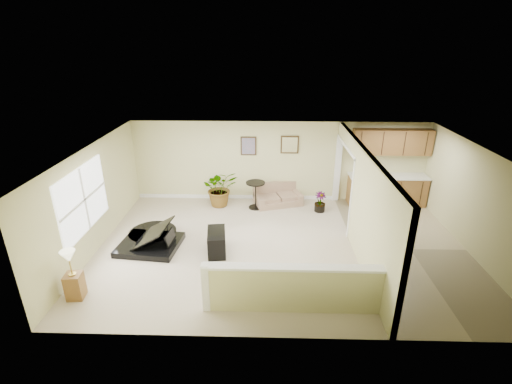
{
  "coord_description": "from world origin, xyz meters",
  "views": [
    {
      "loc": [
        -0.4,
        -7.94,
        4.78
      ],
      "look_at": [
        -0.65,
        0.4,
        1.31
      ],
      "focal_mm": 26.0,
      "sensor_mm": 36.0,
      "label": 1
    }
  ],
  "objects_px": {
    "palm_plant": "(220,188)",
    "small_plant": "(320,203)",
    "piano": "(148,225)",
    "accent_table": "(256,192)",
    "loveseat": "(278,194)",
    "lamp_stand": "(73,278)",
    "piano_bench": "(217,242)"
  },
  "relations": [
    {
      "from": "lamp_stand",
      "to": "palm_plant",
      "type": "bearing_deg",
      "value": 62.33
    },
    {
      "from": "loveseat",
      "to": "small_plant",
      "type": "distance_m",
      "value": 1.34
    },
    {
      "from": "piano",
      "to": "accent_table",
      "type": "distance_m",
      "value": 3.41
    },
    {
      "from": "palm_plant",
      "to": "small_plant",
      "type": "height_order",
      "value": "palm_plant"
    },
    {
      "from": "accent_table",
      "to": "small_plant",
      "type": "distance_m",
      "value": 1.95
    },
    {
      "from": "small_plant",
      "to": "lamp_stand",
      "type": "height_order",
      "value": "lamp_stand"
    },
    {
      "from": "accent_table",
      "to": "small_plant",
      "type": "height_order",
      "value": "accent_table"
    },
    {
      "from": "accent_table",
      "to": "piano",
      "type": "bearing_deg",
      "value": -138.79
    },
    {
      "from": "piano_bench",
      "to": "accent_table",
      "type": "bearing_deg",
      "value": 71.48
    },
    {
      "from": "piano",
      "to": "small_plant",
      "type": "distance_m",
      "value": 4.95
    },
    {
      "from": "accent_table",
      "to": "palm_plant",
      "type": "height_order",
      "value": "palm_plant"
    },
    {
      "from": "loveseat",
      "to": "lamp_stand",
      "type": "xyz_separation_m",
      "value": [
        -4.12,
        -4.67,
        0.15
      ]
    },
    {
      "from": "piano_bench",
      "to": "piano",
      "type": "bearing_deg",
      "value": 170.11
    },
    {
      "from": "piano",
      "to": "palm_plant",
      "type": "bearing_deg",
      "value": 64.46
    },
    {
      "from": "lamp_stand",
      "to": "piano",
      "type": "bearing_deg",
      "value": 67.25
    },
    {
      "from": "piano",
      "to": "loveseat",
      "type": "distance_m",
      "value": 4.18
    },
    {
      "from": "loveseat",
      "to": "accent_table",
      "type": "xyz_separation_m",
      "value": [
        -0.69,
        -0.36,
        0.23
      ]
    },
    {
      "from": "piano_bench",
      "to": "small_plant",
      "type": "distance_m",
      "value": 3.65
    },
    {
      "from": "accent_table",
      "to": "lamp_stand",
      "type": "height_order",
      "value": "lamp_stand"
    },
    {
      "from": "palm_plant",
      "to": "small_plant",
      "type": "relative_size",
      "value": 2.07
    },
    {
      "from": "piano",
      "to": "piano_bench",
      "type": "xyz_separation_m",
      "value": [
        1.71,
        -0.3,
        -0.29
      ]
    },
    {
      "from": "palm_plant",
      "to": "lamp_stand",
      "type": "distance_m",
      "value": 5.07
    },
    {
      "from": "accent_table",
      "to": "palm_plant",
      "type": "bearing_deg",
      "value": 170.83
    },
    {
      "from": "piano",
      "to": "small_plant",
      "type": "xyz_separation_m",
      "value": [
        4.49,
        2.07,
        -0.31
      ]
    },
    {
      "from": "piano",
      "to": "palm_plant",
      "type": "height_order",
      "value": "piano"
    },
    {
      "from": "piano",
      "to": "loveseat",
      "type": "height_order",
      "value": "piano"
    },
    {
      "from": "piano_bench",
      "to": "small_plant",
      "type": "bearing_deg",
      "value": 40.58
    },
    {
      "from": "piano_bench",
      "to": "small_plant",
      "type": "relative_size",
      "value": 1.37
    },
    {
      "from": "accent_table",
      "to": "lamp_stand",
      "type": "distance_m",
      "value": 5.51
    },
    {
      "from": "accent_table",
      "to": "small_plant",
      "type": "xyz_separation_m",
      "value": [
        1.92,
        -0.18,
        -0.28
      ]
    },
    {
      "from": "piano_bench",
      "to": "palm_plant",
      "type": "height_order",
      "value": "palm_plant"
    },
    {
      "from": "piano",
      "to": "small_plant",
      "type": "bearing_deg",
      "value": 30.81
    }
  ]
}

